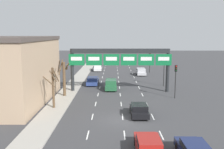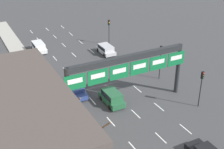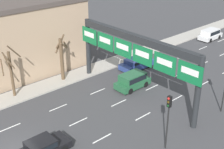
{
  "view_description": "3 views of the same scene",
  "coord_description": "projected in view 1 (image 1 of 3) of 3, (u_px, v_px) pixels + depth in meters",
  "views": [
    {
      "loc": [
        -0.99,
        -25.16,
        8.96
      ],
      "look_at": [
        -1.23,
        12.49,
        2.8
      ],
      "focal_mm": 40.0,
      "sensor_mm": 36.0,
      "label": 1
    },
    {
      "loc": [
        -16.56,
        -14.77,
        20.56
      ],
      "look_at": [
        -0.92,
        15.28,
        3.49
      ],
      "focal_mm": 50.0,
      "sensor_mm": 36.0,
      "label": 2
    },
    {
      "loc": [
        19.59,
        -7.59,
        15.84
      ],
      "look_at": [
        -2.36,
        12.22,
        1.95
      ],
      "focal_mm": 50.0,
      "sensor_mm": 36.0,
      "label": 3
    }
  ],
  "objects": [
    {
      "name": "tree_bare_second",
      "position": [
        54.0,
        85.0,
        29.63
      ],
      "size": [
        2.14,
        2.14,
        5.84
      ],
      "color": "brown",
      "rests_on": "sidewalk_left"
    },
    {
      "name": "lane_dashes",
      "position": [
        120.0,
        91.0,
        39.6
      ],
      "size": [
        6.72,
        67.0,
        0.01
      ],
      "color": "white",
      "rests_on": "ground_plane"
    },
    {
      "name": "suv_white",
      "position": [
        98.0,
        67.0,
        60.79
      ],
      "size": [
        1.88,
        4.16,
        1.63
      ],
      "color": "silver",
      "rests_on": "ground_plane"
    },
    {
      "name": "traffic_light_mid_block",
      "position": [
        150.0,
        59.0,
        57.71
      ],
      "size": [
        0.3,
        0.35,
        4.58
      ],
      "color": "black",
      "rests_on": "ground_plane"
    },
    {
      "name": "sidewalk_left",
      "position": [
        47.0,
        119.0,
        26.31
      ],
      "size": [
        2.8,
        110.0,
        0.15
      ],
      "color": "#A8A399",
      "rests_on": "ground_plane"
    },
    {
      "name": "sign_gantry",
      "position": [
        120.0,
        58.0,
        38.26
      ],
      "size": [
        15.71,
        0.7,
        6.72
      ],
      "color": "#232628",
      "rests_on": "ground_plane"
    },
    {
      "name": "suv_silver",
      "position": [
        141.0,
        71.0,
        54.66
      ],
      "size": [
        1.94,
        4.13,
        1.49
      ],
      "color": "#B7B7BC",
      "rests_on": "ground_plane"
    },
    {
      "name": "traffic_light_near_gantry",
      "position": [
        164.0,
        66.0,
        42.61
      ],
      "size": [
        0.3,
        0.35,
        4.98
      ],
      "color": "black",
      "rests_on": "ground_plane"
    },
    {
      "name": "suv_green",
      "position": [
        111.0,
        84.0,
        40.32
      ],
      "size": [
        1.86,
        4.01,
        1.69
      ],
      "color": "#235B38",
      "rests_on": "ground_plane"
    },
    {
      "name": "traffic_light_far_end",
      "position": [
        176.0,
        75.0,
        34.48
      ],
      "size": [
        0.3,
        0.35,
        4.71
      ],
      "color": "black",
      "rests_on": "ground_plane"
    },
    {
      "name": "tree_bare_closest",
      "position": [
        64.0,
        76.0,
        35.56
      ],
      "size": [
        1.63,
        1.24,
        5.17
      ],
      "color": "brown",
      "rests_on": "sidewalk_left"
    },
    {
      "name": "car_black",
      "position": [
        139.0,
        109.0,
        27.44
      ],
      "size": [
        1.89,
        4.02,
        1.36
      ],
      "color": "black",
      "rests_on": "ground_plane"
    },
    {
      "name": "car_blue",
      "position": [
        93.0,
        81.0,
        44.36
      ],
      "size": [
        1.97,
        4.6,
        1.37
      ],
      "color": "navy",
      "rests_on": "ground_plane"
    },
    {
      "name": "ground_plane",
      "position": [
        123.0,
        120.0,
        26.27
      ],
      "size": [
        220.0,
        220.0,
        0.0
      ],
      "primitive_type": "plane",
      "color": "#3D3D3F"
    },
    {
      "name": "car_red",
      "position": [
        149.0,
        145.0,
        18.71
      ],
      "size": [
        1.9,
        4.48,
        1.32
      ],
      "color": "maroon",
      "rests_on": "ground_plane"
    }
  ]
}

